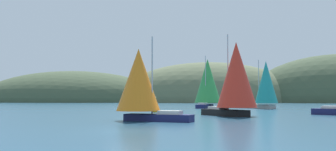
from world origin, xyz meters
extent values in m
plane|color=navy|center=(0.00, 0.00, 0.00)|extent=(360.00, 360.00, 0.00)
ellipsoid|color=#5B6647|center=(5.00, 135.00, 0.00)|extent=(80.47, 44.00, 33.86)
ellipsoid|color=#425138|center=(-55.00, 135.00, 0.00)|extent=(85.33, 44.00, 27.31)
cube|color=black|center=(7.70, 21.91, 0.39)|extent=(5.95, 6.82, 0.79)
cube|color=beige|center=(6.93, 22.91, 0.97)|extent=(2.62, 2.74, 0.36)
cylinder|color=#B2B2B7|center=(8.13, 21.35, 5.47)|extent=(0.14, 0.14, 9.37)
cone|color=red|center=(9.08, 20.13, 5.05)|extent=(6.76, 6.76, 7.92)
cube|color=beige|center=(21.86, 25.83, 1.00)|extent=(2.86, 2.63, 0.36)
cube|color=#191E4C|center=(4.86, 53.63, 0.39)|extent=(3.70, 7.88, 0.78)
cube|color=beige|center=(4.51, 52.29, 0.96)|extent=(1.97, 2.73, 0.36)
cylinder|color=#B2B2B7|center=(5.05, 54.37, 5.92)|extent=(0.14, 0.14, 10.28)
cone|color=green|center=(5.47, 56.00, 5.81)|extent=(6.91, 6.91, 9.45)
cube|color=#B7B2A8|center=(15.17, 52.11, 0.41)|extent=(7.36, 6.88, 0.81)
cube|color=beige|center=(14.11, 53.04, 0.99)|extent=(3.02, 2.95, 0.36)
cylinder|color=#B2B2B7|center=(15.75, 51.59, 5.30)|extent=(0.14, 0.14, 8.97)
cone|color=teal|center=(17.04, 50.45, 5.28)|extent=(6.30, 6.30, 8.33)
cube|color=#191E4C|center=(0.90, 10.52, 0.35)|extent=(7.00, 3.45, 0.69)
cube|color=beige|center=(2.08, 10.19, 0.87)|extent=(2.44, 1.81, 0.36)
cylinder|color=#B2B2B7|center=(0.25, 10.71, 4.50)|extent=(0.14, 0.14, 7.62)
cone|color=orange|center=(-1.19, 11.11, 4.09)|extent=(5.39, 5.39, 6.19)
sphere|color=gold|center=(-2.45, 31.89, 0.30)|extent=(1.10, 1.10, 1.10)
cylinder|color=black|center=(-2.45, 31.89, 1.35)|extent=(0.20, 0.20, 1.60)
sphere|color=#F2EA99|center=(-2.45, 31.89, 2.27)|extent=(0.24, 0.24, 0.24)
camera|label=1|loc=(5.81, -25.83, 2.39)|focal=40.35mm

